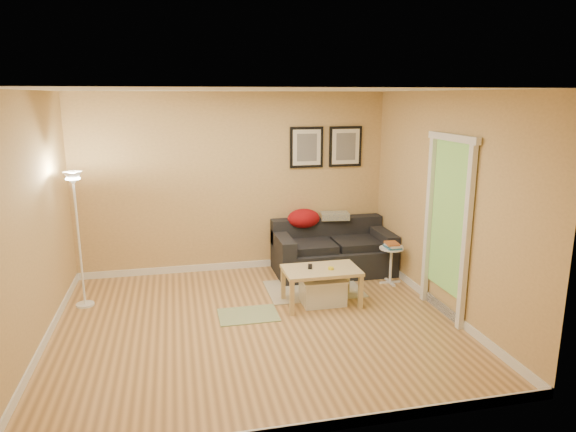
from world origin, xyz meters
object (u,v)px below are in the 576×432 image
(book_stack, at_px, (393,245))
(side_table, at_px, (391,265))
(sofa, at_px, (333,248))
(coffee_table, at_px, (321,286))
(storage_bin, at_px, (323,291))
(floor_lamp, at_px, (79,244))

(book_stack, bearing_deg, side_table, 121.84)
(sofa, bearing_deg, coffee_table, -114.46)
(storage_bin, relative_size, book_stack, 2.24)
(book_stack, bearing_deg, coffee_table, -157.90)
(sofa, bearing_deg, side_table, -43.79)
(book_stack, xyz_separation_m, floor_lamp, (-4.03, 0.11, 0.25))
(coffee_table, xyz_separation_m, storage_bin, (0.03, 0.02, -0.06))
(sofa, height_order, storage_bin, sofa)
(coffee_table, height_order, floor_lamp, floor_lamp)
(coffee_table, relative_size, side_table, 1.82)
(side_table, bearing_deg, book_stack, -57.36)
(book_stack, bearing_deg, storage_bin, -158.19)
(coffee_table, bearing_deg, side_table, 42.34)
(sofa, height_order, floor_lamp, floor_lamp)
(coffee_table, height_order, storage_bin, coffee_table)
(storage_bin, distance_m, floor_lamp, 3.02)
(storage_bin, height_order, floor_lamp, floor_lamp)
(sofa, height_order, book_stack, sofa)
(sofa, bearing_deg, floor_lamp, -171.28)
(sofa, distance_m, floor_lamp, 3.45)
(sofa, xyz_separation_m, coffee_table, (-0.51, -1.11, -0.14))
(floor_lamp, bearing_deg, book_stack, -1.50)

